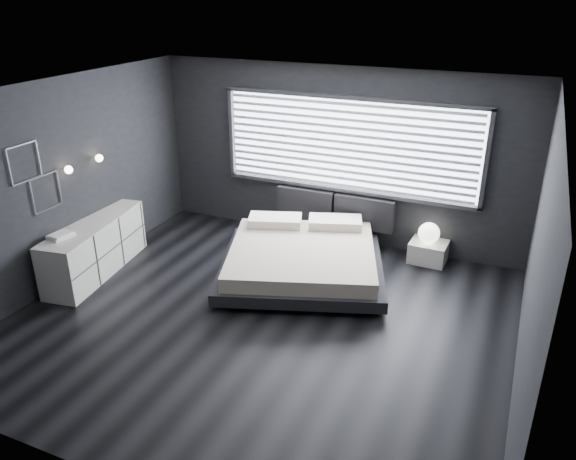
% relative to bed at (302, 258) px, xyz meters
% --- Properties ---
extents(room, '(6.04, 6.00, 2.80)m').
position_rel_bed_xyz_m(room, '(-0.01, -1.32, 1.13)').
color(room, black).
rests_on(room, ground).
extents(window, '(4.14, 0.09, 1.52)m').
position_rel_bed_xyz_m(window, '(0.19, 1.38, 1.34)').
color(window, white).
rests_on(window, ground).
extents(headboard, '(1.96, 0.16, 0.52)m').
position_rel_bed_xyz_m(headboard, '(0.01, 1.32, 0.30)').
color(headboard, black).
rests_on(headboard, ground).
extents(sconce_near, '(0.18, 0.11, 0.11)m').
position_rel_bed_xyz_m(sconce_near, '(-2.90, -1.27, 1.33)').
color(sconce_near, silver).
rests_on(sconce_near, ground).
extents(sconce_far, '(0.18, 0.11, 0.11)m').
position_rel_bed_xyz_m(sconce_far, '(-2.90, -0.67, 1.33)').
color(sconce_far, silver).
rests_on(sconce_far, ground).
extents(wall_art_upper, '(0.01, 0.48, 0.48)m').
position_rel_bed_xyz_m(wall_art_upper, '(-2.99, -1.87, 1.58)').
color(wall_art_upper, '#47474C').
rests_on(wall_art_upper, ground).
extents(wall_art_lower, '(0.01, 0.48, 0.48)m').
position_rel_bed_xyz_m(wall_art_lower, '(-2.99, -1.62, 1.11)').
color(wall_art_lower, '#47474C').
rests_on(wall_art_lower, ground).
extents(bed, '(2.87, 2.81, 0.59)m').
position_rel_bed_xyz_m(bed, '(0.00, 0.00, 0.00)').
color(bed, black).
rests_on(bed, ground).
extents(nightstand, '(0.56, 0.47, 0.32)m').
position_rel_bed_xyz_m(nightstand, '(1.59, 1.18, -0.12)').
color(nightstand, silver).
rests_on(nightstand, ground).
extents(orb_lamp, '(0.32, 0.32, 0.32)m').
position_rel_bed_xyz_m(orb_lamp, '(1.58, 1.16, 0.20)').
color(orb_lamp, white).
rests_on(orb_lamp, nightstand).
extents(dresser, '(0.85, 2.01, 0.78)m').
position_rel_bed_xyz_m(dresser, '(-2.79, -1.11, 0.12)').
color(dresser, silver).
rests_on(dresser, ground).
extents(book_stack, '(0.29, 0.35, 0.06)m').
position_rel_bed_xyz_m(book_stack, '(-2.82, -1.67, 0.53)').
color(book_stack, white).
rests_on(book_stack, dresser).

